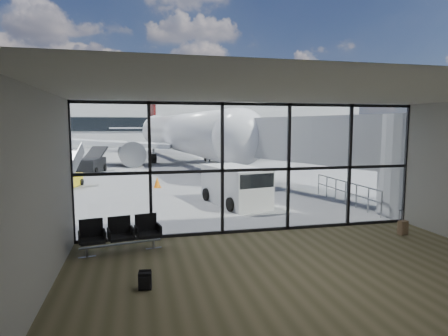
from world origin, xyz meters
name	(u,v)px	position (x,y,z in m)	size (l,w,h in m)	color
ground	(167,153)	(0.00, 40.00, 0.00)	(220.00, 220.00, 0.00)	slate
lounge_shell	(324,174)	(0.00, -4.80, 2.65)	(12.02, 8.01, 4.51)	brown
glass_curtain_wall	(256,168)	(0.00, 0.00, 2.25)	(12.10, 0.12, 4.50)	white
jet_bridge	(301,143)	(4.90, 7.07, 2.76)	(8.00, 16.50, 4.33)	#9EA0A3
apron_railing	(345,189)	(5.60, 3.50, 0.72)	(0.06, 5.46, 1.11)	gray
far_terminal	(154,123)	(-0.59, 61.97, 4.21)	(80.00, 12.20, 11.00)	silver
tree_3	(21,121)	(-27.00, 72.00, 4.63)	(4.95, 4.95, 7.12)	#382619
tree_4	(52,118)	(-21.00, 72.00, 5.25)	(5.61, 5.61, 8.07)	#382619
tree_5	(83,116)	(-15.00, 72.00, 5.88)	(6.27, 6.27, 9.03)	#382619
seating_row	(120,233)	(-4.54, -1.08, 0.57)	(2.33, 1.04, 1.03)	gray
backpack	(145,281)	(-3.89, -3.91, 0.21)	(0.31, 0.29, 0.44)	black
suitcase	(403,228)	(4.80, -1.51, 0.26)	(0.35, 0.28, 0.85)	#8A6B4D
airliner	(179,133)	(0.29, 26.83, 2.94)	(32.19, 37.45, 9.67)	silver
service_van	(236,185)	(0.53, 4.64, 0.91)	(2.68, 4.37, 1.77)	silver
belt_loader	(91,164)	(-7.61, 19.06, 0.67)	(2.36, 4.52, 1.98)	black
mobile_stairs	(64,179)	(-8.34, 11.77, 0.51)	(2.04, 3.23, 2.12)	yellow
traffic_cone_a	(157,183)	(-2.86, 10.42, 0.31)	(0.45, 0.45, 0.64)	orange
traffic_cone_b	(229,177)	(2.03, 12.07, 0.28)	(0.41, 0.41, 0.58)	#D5520B
traffic_cone_c	(227,169)	(2.89, 16.20, 0.30)	(0.45, 0.45, 0.64)	orange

